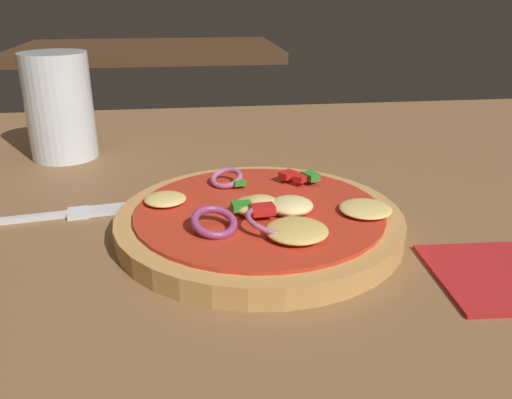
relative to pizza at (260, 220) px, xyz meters
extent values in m
cube|color=brown|center=(0.03, 0.01, -0.03)|extent=(1.23, 0.93, 0.03)
cylinder|color=tan|center=(0.00, 0.00, 0.00)|extent=(0.23, 0.23, 0.02)
cylinder|color=red|center=(0.00, 0.00, 0.01)|extent=(0.20, 0.20, 0.00)
ellipsoid|color=#EFCC72|center=(0.08, -0.02, 0.01)|extent=(0.04, 0.04, 0.01)
ellipsoid|color=#EFCC72|center=(0.00, 0.00, 0.01)|extent=(0.03, 0.03, 0.01)
ellipsoid|color=#F4DB8E|center=(0.02, -0.01, 0.01)|extent=(0.03, 0.03, 0.01)
ellipsoid|color=#E5BC60|center=(0.00, 0.00, 0.01)|extent=(0.04, 0.04, 0.01)
ellipsoid|color=#F4DB8E|center=(0.00, 0.00, 0.01)|extent=(0.04, 0.04, 0.01)
ellipsoid|color=#E5BC60|center=(0.02, -0.05, 0.01)|extent=(0.05, 0.05, 0.01)
ellipsoid|color=#EFCC72|center=(-0.08, 0.02, 0.01)|extent=(0.03, 0.03, 0.01)
torus|color=#93386B|center=(-0.04, -0.03, 0.02)|extent=(0.05, 0.05, 0.02)
torus|color=#B25984|center=(-0.02, 0.06, 0.02)|extent=(0.04, 0.04, 0.01)
torus|color=#B25984|center=(0.00, -0.04, 0.01)|extent=(0.05, 0.05, 0.01)
cube|color=#2D8C28|center=(-0.01, 0.05, 0.01)|extent=(0.01, 0.01, 0.00)
cube|color=red|center=(0.00, -0.02, 0.02)|extent=(0.02, 0.01, 0.01)
cube|color=#2D8C28|center=(0.05, 0.05, 0.02)|extent=(0.02, 0.02, 0.01)
cube|color=red|center=(0.04, 0.05, 0.02)|extent=(0.02, 0.02, 0.01)
cube|color=red|center=(0.03, 0.06, 0.02)|extent=(0.02, 0.02, 0.01)
cube|color=#2D8C28|center=(-0.02, -0.01, 0.02)|extent=(0.02, 0.01, 0.01)
cube|color=silver|center=(-0.15, 0.05, -0.01)|extent=(0.02, 0.02, 0.01)
cube|color=silver|center=(-0.12, 0.05, -0.01)|extent=(0.03, 0.01, 0.00)
cube|color=silver|center=(-0.13, 0.05, -0.01)|extent=(0.03, 0.01, 0.00)
cube|color=silver|center=(-0.13, 0.06, -0.01)|extent=(0.03, 0.01, 0.00)
cube|color=silver|center=(-0.13, 0.07, -0.01)|extent=(0.03, 0.01, 0.00)
cylinder|color=silver|center=(-0.20, 0.23, 0.05)|extent=(0.07, 0.07, 0.12)
cylinder|color=gold|center=(-0.20, 0.23, 0.03)|extent=(0.06, 0.06, 0.07)
cylinder|color=white|center=(-0.20, 0.23, 0.07)|extent=(0.06, 0.06, 0.01)
cube|color=#4C301C|center=(-0.17, 1.45, -0.03)|extent=(0.85, 0.52, 0.03)
camera|label=1|loc=(-0.05, -0.38, 0.17)|focal=36.89mm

